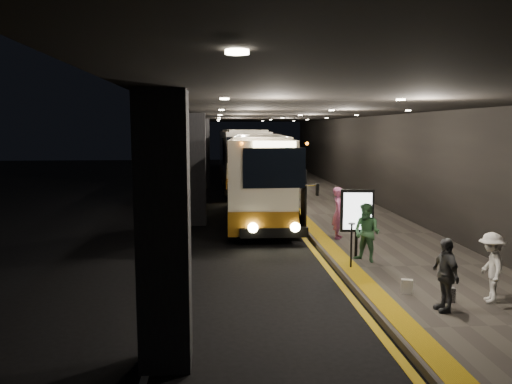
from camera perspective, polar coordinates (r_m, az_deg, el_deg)
name	(u,v)px	position (r m, az deg, el deg)	size (l,w,h in m)	color
ground	(238,247)	(16.27, -2.07, -6.26)	(90.00, 90.00, 0.00)	black
lane_line_white	(190,219)	(21.18, -7.52, -3.12)	(0.12, 50.00, 0.01)	silver
kerb_stripe_yellow	(288,218)	(21.36, 3.68, -2.98)	(0.18, 50.00, 0.01)	gold
sidewalk	(343,216)	(21.81, 9.94, -2.67)	(4.50, 50.00, 0.15)	#514C44
tactile_strip	(300,214)	(21.41, 5.01, -2.56)	(0.50, 50.00, 0.01)	gold
terminal_wall	(397,147)	(22.18, 15.77, 4.93)	(0.10, 50.00, 6.00)	black
support_columns	(196,169)	(19.88, -6.92, 2.60)	(0.80, 24.80, 4.40)	black
canopy	(292,109)	(21.05, 4.19, 9.43)	(9.00, 50.00, 0.40)	black
coach_main	(260,180)	(21.13, 0.41, 1.41)	(2.95, 11.09, 3.43)	#EBE1C5
coach_second	(242,162)	(31.25, -1.67, 3.50)	(2.66, 11.56, 3.62)	#EBE1C5
passenger_boarding	(339,213)	(16.85, 9.43, -2.37)	(0.63, 0.41, 1.72)	#D061A2
passenger_waiting_green	(367,233)	(14.09, 12.56, -4.56)	(0.79, 0.49, 1.62)	#3E7044
passenger_waiting_white	(491,267)	(11.76, 25.28, -7.79)	(0.96, 0.45, 1.49)	white
passenger_waiting_grey	(445,274)	(10.83, 20.82, -8.79)	(0.88, 0.45, 1.51)	#525357
bag_polka	(449,295)	(11.51, 21.15, -10.94)	(0.26, 0.11, 0.32)	black
bag_plain	(407,286)	(11.82, 16.86, -10.28)	(0.25, 0.15, 0.31)	silver
info_sign	(357,212)	(14.28, 11.47, -2.27)	(0.93, 0.23, 1.96)	black
stanchion_post	(351,246)	(13.45, 10.84, -6.05)	(0.05, 0.05, 1.18)	black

